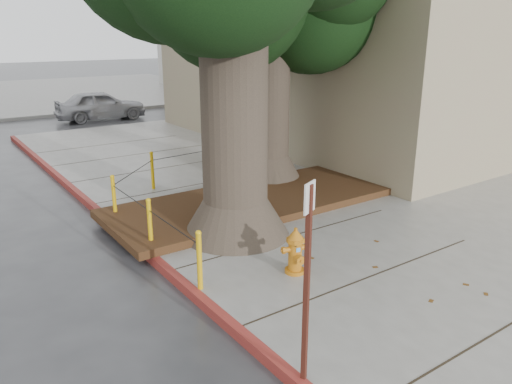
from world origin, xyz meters
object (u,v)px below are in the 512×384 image
Objects in this scene: fire_hydrant at (295,251)px; car_silver at (101,105)px; signpost at (307,274)px; car_red at (290,93)px.

fire_hydrant is 0.19× the size of car_silver.
fire_hydrant is at bearing 28.66° from signpost.
car_silver reaches higher than fire_hydrant.
signpost reaches higher than car_silver.
car_silver is at bearing 79.98° from car_red.
fire_hydrant is at bearing 135.05° from car_red.
car_red is (14.69, 18.56, -0.84)m from signpost.
car_silver reaches higher than car_red.
car_red is (13.14, 16.51, 0.08)m from fire_hydrant.
car_red is at bearing 65.06° from fire_hydrant.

